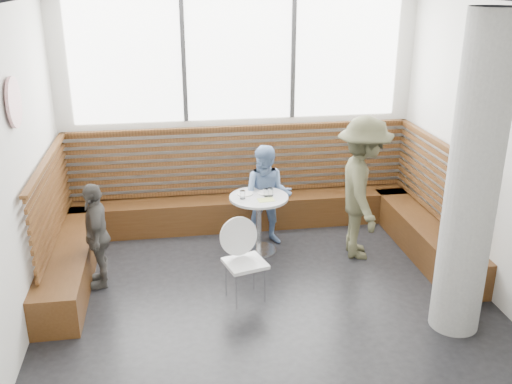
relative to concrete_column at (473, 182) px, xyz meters
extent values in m
cube|color=silver|center=(-1.85, 0.60, 0.00)|extent=(5.00, 5.00, 3.20)
cube|color=black|center=(-1.85, 0.60, -1.60)|extent=(5.00, 5.00, 0.01)
cube|color=white|center=(-1.85, 0.60, 1.60)|extent=(5.00, 5.00, 0.01)
cube|color=white|center=(-1.85, 3.08, 0.77)|extent=(4.50, 0.02, 1.65)
cube|color=#3F3F42|center=(-2.60, 3.06, 0.77)|extent=(0.06, 0.04, 1.65)
cube|color=#3F3F42|center=(-1.10, 3.06, 0.77)|extent=(0.06, 0.04, 1.65)
cube|color=#422610|center=(-1.85, 2.85, -1.38)|extent=(5.00, 0.50, 0.45)
cube|color=#422610|center=(-4.10, 1.85, -1.38)|extent=(0.50, 2.50, 0.45)
cube|color=#422610|center=(0.40, 1.85, -1.38)|extent=(0.50, 2.50, 0.45)
cube|color=#482912|center=(-1.85, 3.02, -0.65)|extent=(4.88, 0.08, 0.98)
cube|color=#482912|center=(-4.27, 1.85, -0.65)|extent=(0.08, 2.38, 0.98)
cube|color=#482912|center=(0.57, 1.85, -0.65)|extent=(0.08, 2.38, 0.98)
cylinder|color=gray|center=(0.00, 0.00, 0.00)|extent=(0.50, 0.50, 3.20)
cylinder|color=white|center=(-4.31, 1.00, 0.70)|extent=(0.03, 0.50, 0.50)
cylinder|color=silver|center=(-1.75, 1.99, -1.59)|extent=(0.48, 0.48, 0.03)
cylinder|color=silver|center=(-1.75, 1.99, -1.21)|extent=(0.07, 0.07, 0.75)
cylinder|color=#B7B7BA|center=(-1.75, 1.99, -0.83)|extent=(0.76, 0.76, 0.03)
cube|color=white|center=(-2.09, 0.83, -1.14)|extent=(0.43, 0.41, 0.04)
cylinder|color=white|center=(-2.09, 1.02, -0.89)|extent=(0.45, 0.10, 0.44)
cylinder|color=silver|center=(-2.27, 0.68, -1.38)|extent=(0.02, 0.02, 0.44)
cylinder|color=silver|center=(-1.92, 0.68, -1.38)|extent=(0.02, 0.02, 0.44)
cylinder|color=silver|center=(-2.27, 0.99, -1.38)|extent=(0.02, 0.02, 0.44)
cylinder|color=silver|center=(-1.92, 0.99, -1.38)|extent=(0.02, 0.02, 0.44)
imported|color=#4D4C33|center=(-0.47, 1.71, -0.68)|extent=(0.89, 1.30, 1.85)
imported|color=#6987B6|center=(-1.59, 2.25, -0.91)|extent=(0.78, 0.68, 1.37)
imported|color=#4E4B46|center=(-3.74, 1.45, -0.97)|extent=(0.37, 0.77, 1.27)
cylinder|color=white|center=(-1.92, 2.10, -0.81)|extent=(0.21, 0.21, 0.01)
cylinder|color=white|center=(-1.66, 2.10, -0.81)|extent=(0.20, 0.20, 0.01)
cylinder|color=white|center=(-1.97, 1.95, -0.76)|extent=(0.07, 0.07, 0.11)
cylinder|color=white|center=(-1.66, 1.98, -0.76)|extent=(0.07, 0.07, 0.10)
cylinder|color=white|center=(-1.60, 1.99, -0.76)|extent=(0.07, 0.07, 0.11)
cube|color=#A5C64C|center=(-1.68, 1.86, -0.81)|extent=(0.22, 0.17, 0.00)
camera|label=1|loc=(-2.85, -4.73, 1.85)|focal=40.00mm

